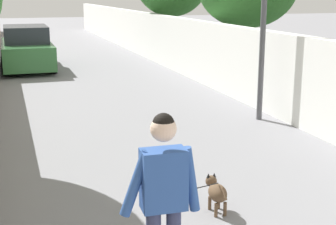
% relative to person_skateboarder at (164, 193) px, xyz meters
% --- Properties ---
extents(ground_plane, '(80.00, 80.00, 0.00)m').
position_rel_person_skateboarder_xyz_m(ground_plane, '(11.07, -1.46, -1.08)').
color(ground_plane, gray).
extents(fence_right, '(48.00, 0.30, 1.87)m').
position_rel_person_skateboarder_xyz_m(fence_right, '(9.07, -4.55, -0.15)').
color(fence_right, white).
rests_on(fence_right, ground).
extents(person_skateboarder, '(0.24, 0.71, 1.69)m').
position_rel_person_skateboarder_xyz_m(person_skateboarder, '(0.00, 0.00, 0.00)').
color(person_skateboarder, '#333859').
rests_on(person_skateboarder, skateboard).
extents(dog, '(1.91, 1.35, 1.06)m').
position_rel_person_skateboarder_xyz_m(dog, '(1.62, -1.22, -0.80)').
color(dog, brown).
rests_on(dog, ground).
extents(car_near, '(4.37, 1.80, 1.54)m').
position_rel_person_skateboarder_xyz_m(car_near, '(14.79, 0.48, -0.36)').
color(car_near, '#336B38').
rests_on(car_near, ground).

